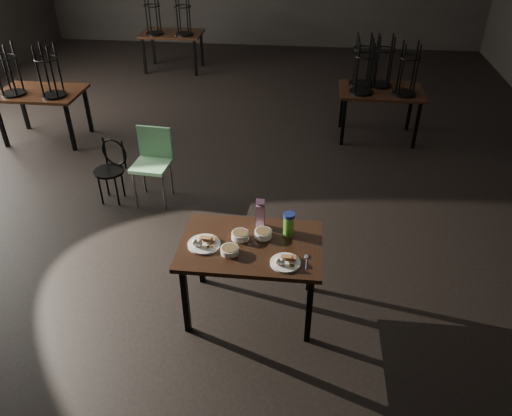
# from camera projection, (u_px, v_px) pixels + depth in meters

# --- Properties ---
(main_table) EXTENTS (1.20, 0.80, 0.75)m
(main_table) POSITION_uv_depth(u_px,v_px,m) (251.00, 251.00, 4.24)
(main_table) COLOR black
(main_table) RESTS_ON ground
(plate_left) EXTENTS (0.28, 0.28, 0.09)m
(plate_left) POSITION_uv_depth(u_px,v_px,m) (204.00, 243.00, 4.17)
(plate_left) COLOR white
(plate_left) RESTS_ON main_table
(plate_right) EXTENTS (0.25, 0.25, 0.08)m
(plate_right) POSITION_uv_depth(u_px,v_px,m) (285.00, 261.00, 3.98)
(plate_right) COLOR white
(plate_right) RESTS_ON main_table
(bowl_near) EXTENTS (0.15, 0.15, 0.06)m
(bowl_near) POSITION_uv_depth(u_px,v_px,m) (240.00, 235.00, 4.25)
(bowl_near) COLOR white
(bowl_near) RESTS_ON main_table
(bowl_far) EXTENTS (0.15, 0.15, 0.06)m
(bowl_far) POSITION_uv_depth(u_px,v_px,m) (263.00, 234.00, 4.27)
(bowl_far) COLOR white
(bowl_far) RESTS_ON main_table
(bowl_big) EXTENTS (0.15, 0.15, 0.05)m
(bowl_big) POSITION_uv_depth(u_px,v_px,m) (230.00, 250.00, 4.09)
(bowl_big) COLOR white
(bowl_big) RESTS_ON main_table
(juice_carton) EXTENTS (0.07, 0.07, 0.29)m
(juice_carton) POSITION_uv_depth(u_px,v_px,m) (260.00, 214.00, 4.34)
(juice_carton) COLOR #8F1A77
(juice_carton) RESTS_ON main_table
(water_bottle) EXTENTS (0.12, 0.12, 0.22)m
(water_bottle) POSITION_uv_depth(u_px,v_px,m) (289.00, 224.00, 4.24)
(water_bottle) COLOR #63C339
(water_bottle) RESTS_ON main_table
(spoon) EXTENTS (0.04, 0.19, 0.01)m
(spoon) POSITION_uv_depth(u_px,v_px,m) (306.00, 257.00, 4.05)
(spoon) COLOR silver
(spoon) RESTS_ON main_table
(bentwood_chair) EXTENTS (0.39, 0.39, 0.76)m
(bentwood_chair) POSITION_uv_depth(u_px,v_px,m) (111.00, 166.00, 5.96)
(bentwood_chair) COLOR black
(bentwood_chair) RESTS_ON ground
(school_chair) EXTENTS (0.45, 0.45, 0.90)m
(school_chair) POSITION_uv_depth(u_px,v_px,m) (153.00, 158.00, 5.93)
(school_chair) COLOR #76B883
(school_chair) RESTS_ON ground
(bg_table_left) EXTENTS (1.20, 0.80, 1.48)m
(bg_table_left) POSITION_uv_depth(u_px,v_px,m) (38.00, 92.00, 7.16)
(bg_table_left) COLOR black
(bg_table_left) RESTS_ON ground
(bg_table_right) EXTENTS (1.20, 0.80, 1.48)m
(bg_table_right) POSITION_uv_depth(u_px,v_px,m) (380.00, 86.00, 7.23)
(bg_table_right) COLOR black
(bg_table_right) RESTS_ON ground
(bg_table_far) EXTENTS (1.20, 0.80, 1.48)m
(bg_table_far) POSITION_uv_depth(u_px,v_px,m) (171.00, 33.00, 9.89)
(bg_table_far) COLOR black
(bg_table_far) RESTS_ON ground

